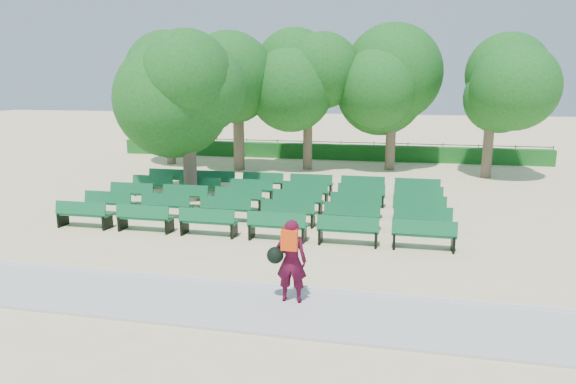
% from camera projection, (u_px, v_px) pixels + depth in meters
% --- Properties ---
extents(ground, '(120.00, 120.00, 0.00)m').
position_uv_depth(ground, '(266.00, 215.00, 18.01)').
color(ground, beige).
extents(paving, '(30.00, 2.20, 0.06)m').
position_uv_depth(paving, '(177.00, 300.00, 10.93)').
color(paving, '#B4B4B0').
rests_on(paving, ground).
extents(curb, '(30.00, 0.12, 0.10)m').
position_uv_depth(curb, '(198.00, 279.00, 12.02)').
color(curb, silver).
rests_on(curb, ground).
extents(hedge, '(26.00, 0.70, 0.90)m').
position_uv_depth(hedge, '(324.00, 152.00, 31.29)').
color(hedge, '#175B1D').
rests_on(hedge, ground).
extents(fence, '(26.00, 0.10, 1.02)m').
position_uv_depth(fence, '(325.00, 158.00, 31.77)').
color(fence, black).
rests_on(fence, ground).
extents(tree_line, '(21.80, 6.80, 7.04)m').
position_uv_depth(tree_line, '(313.00, 169.00, 27.56)').
color(tree_line, '#195C1C').
rests_on(tree_line, ground).
extents(bench_array, '(1.78, 0.62, 1.11)m').
position_uv_depth(bench_array, '(269.00, 209.00, 18.52)').
color(bench_array, '#105D32').
rests_on(bench_array, ground).
extents(tree_among, '(4.47, 4.47, 6.07)m').
position_uv_depth(tree_among, '(187.00, 97.00, 19.45)').
color(tree_among, brown).
rests_on(tree_among, ground).
extents(person, '(0.83, 0.50, 1.78)m').
position_uv_depth(person, '(290.00, 260.00, 10.63)').
color(person, '#45091F').
rests_on(person, ground).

